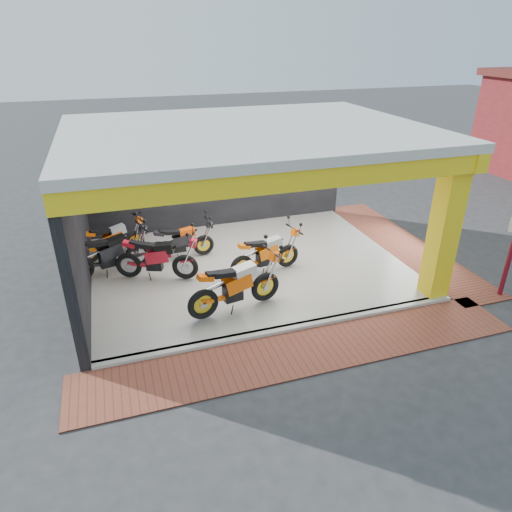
% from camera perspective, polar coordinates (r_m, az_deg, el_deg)
% --- Properties ---
extents(ground, '(80.00, 80.00, 0.00)m').
position_cam_1_polar(ground, '(10.61, 2.22, -6.21)').
color(ground, '#2D2D30').
rests_on(ground, ground).
extents(showroom_floor, '(8.00, 6.00, 0.10)m').
position_cam_1_polar(showroom_floor, '(12.23, -0.97, -1.24)').
color(showroom_floor, silver).
rests_on(showroom_floor, ground).
extents(showroom_ceiling, '(8.40, 6.40, 0.20)m').
position_cam_1_polar(showroom_ceiling, '(11.06, -1.11, 15.32)').
color(showroom_ceiling, beige).
rests_on(showroom_ceiling, corner_column).
extents(back_wall, '(8.20, 0.20, 3.50)m').
position_cam_1_polar(back_wall, '(14.40, -4.70, 10.24)').
color(back_wall, black).
rests_on(back_wall, ground).
extents(left_wall, '(0.20, 6.20, 3.50)m').
position_cam_1_polar(left_wall, '(11.15, -21.66, 3.63)').
color(left_wall, black).
rests_on(left_wall, ground).
extents(corner_column, '(0.50, 0.50, 3.50)m').
position_cam_1_polar(corner_column, '(11.02, 22.49, 3.22)').
color(corner_column, yellow).
rests_on(corner_column, ground).
extents(header_beam_front, '(8.40, 0.30, 0.40)m').
position_cam_1_polar(header_beam_front, '(8.38, 4.98, 9.60)').
color(header_beam_front, yellow).
rests_on(header_beam_front, corner_column).
extents(header_beam_right, '(0.30, 6.40, 0.40)m').
position_cam_1_polar(header_beam_right, '(12.84, 16.82, 14.41)').
color(header_beam_right, yellow).
rests_on(header_beam_right, corner_column).
extents(floor_kerb, '(8.00, 0.20, 0.10)m').
position_cam_1_polar(floor_kerb, '(9.79, 4.29, -8.98)').
color(floor_kerb, silver).
rests_on(floor_kerb, ground).
extents(paver_front, '(9.00, 1.40, 0.03)m').
position_cam_1_polar(paver_front, '(9.24, 6.11, -11.78)').
color(paver_front, brown).
rests_on(paver_front, ground).
extents(paver_right, '(1.40, 7.00, 0.03)m').
position_cam_1_polar(paver_right, '(14.26, 17.81, 1.42)').
color(paver_right, brown).
rests_on(paver_right, ground).
extents(moto_hero, '(2.48, 1.31, 1.44)m').
position_cam_1_polar(moto_hero, '(10.22, 1.16, -2.21)').
color(moto_hero, '#FF5E0A').
rests_on(moto_hero, showroom_floor).
extents(moto_row_a, '(2.18, 1.13, 1.27)m').
position_cam_1_polar(moto_row_a, '(11.81, 4.02, 1.35)').
color(moto_row_a, orange).
rests_on(moto_row_a, showroom_floor).
extents(moto_row_b, '(2.35, 1.57, 1.35)m').
position_cam_1_polar(moto_row_b, '(11.30, -8.95, 0.09)').
color(moto_row_b, red).
rests_on(moto_row_b, showroom_floor).
extents(moto_row_c, '(1.95, 0.77, 1.18)m').
position_cam_1_polar(moto_row_c, '(12.54, -6.63, 2.54)').
color(moto_row_c, black).
rests_on(moto_row_c, showroom_floor).
extents(moto_row_d, '(2.37, 1.39, 1.37)m').
position_cam_1_polar(moto_row_d, '(12.14, -14.75, 1.47)').
color(moto_row_d, black).
rests_on(moto_row_d, showroom_floor).
extents(moto_row_e, '(2.07, 1.29, 1.19)m').
position_cam_1_polar(moto_row_e, '(13.15, -15.08, 2.95)').
color(moto_row_e, '#F05D0A').
rests_on(moto_row_e, showroom_floor).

